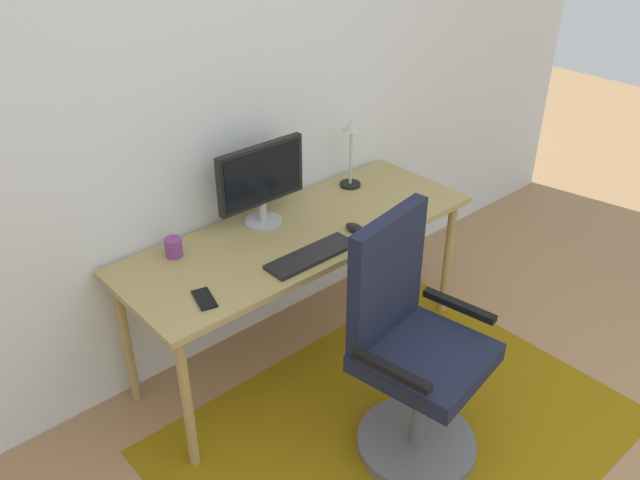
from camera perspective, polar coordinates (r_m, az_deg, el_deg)
wall_back at (r=2.90m, az=-12.79°, el=11.26°), size 6.00×0.10×2.60m
area_rug at (r=3.06m, az=6.85°, el=-16.30°), size 1.95×1.45×0.01m
desk at (r=3.08m, az=-1.69°, el=-0.22°), size 1.74×0.63×0.71m
monitor at (r=3.02m, az=-5.12°, el=5.31°), size 0.46×0.18×0.39m
keyboard at (r=2.84m, az=-0.76°, el=-1.35°), size 0.43×0.13×0.02m
computer_mouse at (r=3.04m, az=3.05°, el=1.05°), size 0.06×0.10×0.03m
coffee_cup at (r=2.90m, az=-12.59°, el=-0.62°), size 0.08×0.08×0.09m
cell_phone at (r=2.62m, az=-10.01°, el=-5.05°), size 0.10×0.15×0.01m
desk_lamp at (r=3.37m, az=2.72°, el=8.46°), size 0.11×0.11×0.37m
office_chair at (r=2.72m, az=7.92°, el=-10.36°), size 0.59×0.53×1.08m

